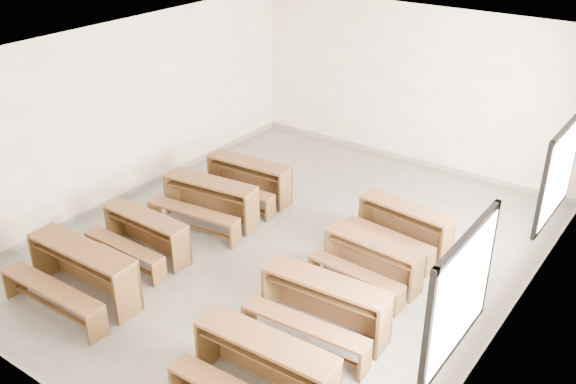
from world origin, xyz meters
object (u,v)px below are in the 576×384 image
Objects in this scene: desk_set_0 at (81,270)px; desk_set_3 at (247,177)px; desk_set_5 at (323,303)px; desk_set_1 at (144,233)px; desk_set_7 at (403,224)px; desk_set_4 at (263,365)px; desk_set_6 at (371,258)px; desk_set_2 at (209,199)px.

desk_set_3 is (-0.06, 3.76, -0.05)m from desk_set_0.
desk_set_5 is (3.14, 1.35, -0.02)m from desk_set_0.
desk_set_7 is (3.14, 2.60, 0.01)m from desk_set_1.
desk_set_5 is (-0.08, 1.38, -0.01)m from desk_set_4.
desk_set_0 is 4.12m from desk_set_6.
desk_set_3 is at bearing -171.37° from desk_set_7.
desk_set_0 is 1.18× the size of desk_set_6.
desk_set_1 is at bearing -100.60° from desk_set_2.
desk_set_0 reaches higher than desk_set_7.
desk_set_2 is at bearing -92.67° from desk_set_3.
desk_set_2 is 1.06× the size of desk_set_3.
desk_set_5 is 2.55m from desk_set_7.
desk_set_1 is at bearing -95.41° from desk_set_3.
desk_set_7 is at bearing 91.26° from desk_set_4.
desk_set_0 is 1.18× the size of desk_set_1.
desk_set_2 is 1.00× the size of desk_set_5.
desk_set_4 is 1.00× the size of desk_set_5.
desk_set_2 is (0.09, 1.39, 0.04)m from desk_set_1.
desk_set_3 is at bearing 129.17° from desk_set_4.
desk_set_0 is at bearing -160.36° from desk_set_5.
desk_set_0 is at bearing -92.90° from desk_set_3.
desk_set_3 reaches higher than desk_set_6.
desk_set_5 is at bearing -40.69° from desk_set_3.
desk_set_6 is (3.12, 0.04, -0.05)m from desk_set_2.
desk_set_7 is at bearing 51.34° from desk_set_0.
desk_set_6 is at bearing 40.57° from desk_set_0.
desk_set_6 is 0.95× the size of desk_set_7.
desk_set_4 reaches higher than desk_set_3.
desk_set_7 is at bearing -1.12° from desk_set_3.
desk_set_2 is at bearing 89.84° from desk_set_0.
desk_set_5 is at bearing -81.17° from desk_set_7.
desk_set_2 is at bearing -152.48° from desk_set_7.
desk_set_5 is at bearing -29.74° from desk_set_2.
desk_set_5 is 1.38m from desk_set_6.
desk_set_0 is 1.31m from desk_set_1.
desk_set_3 reaches higher than desk_set_7.
desk_set_7 is (3.02, 3.90, -0.07)m from desk_set_0.
desk_set_3 is 3.31m from desk_set_6.
desk_set_2 is 4.25m from desk_set_4.
desk_set_1 is 0.95× the size of desk_set_7.
desk_set_4 is 2.76m from desk_set_6.
desk_set_4 is (3.28, -3.78, 0.03)m from desk_set_3.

